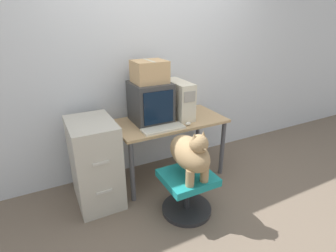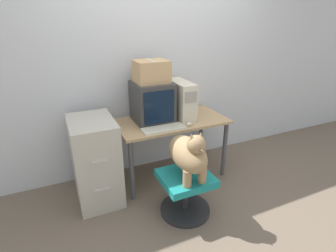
% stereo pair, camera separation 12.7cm
% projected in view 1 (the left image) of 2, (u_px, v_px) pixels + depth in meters
% --- Properties ---
extents(ground_plane, '(12.00, 12.00, 0.00)m').
position_uv_depth(ground_plane, '(183.00, 187.00, 2.98)').
color(ground_plane, '#6B5B4C').
extents(wall_back, '(8.00, 0.05, 2.60)m').
position_uv_depth(wall_back, '(155.00, 63.00, 3.05)').
color(wall_back, silver).
rests_on(wall_back, ground_plane).
extents(desk, '(1.24, 0.63, 0.72)m').
position_uv_depth(desk, '(170.00, 128.00, 3.00)').
color(desk, tan).
rests_on(desk, ground_plane).
extents(crt_monitor, '(0.40, 0.42, 0.44)m').
position_uv_depth(crt_monitor, '(151.00, 102.00, 2.85)').
color(crt_monitor, '#383838').
rests_on(crt_monitor, desk).
extents(pc_tower, '(0.18, 0.48, 0.42)m').
position_uv_depth(pc_tower, '(178.00, 99.00, 2.98)').
color(pc_tower, beige).
rests_on(pc_tower, desk).
extents(keyboard, '(0.45, 0.16, 0.03)m').
position_uv_depth(keyboard, '(163.00, 129.00, 2.70)').
color(keyboard, beige).
rests_on(keyboard, desk).
extents(computer_mouse, '(0.06, 0.04, 0.04)m').
position_uv_depth(computer_mouse, '(188.00, 124.00, 2.80)').
color(computer_mouse, beige).
rests_on(computer_mouse, desk).
extents(office_chair, '(0.49, 0.49, 0.42)m').
position_uv_depth(office_chair, '(187.00, 190.00, 2.53)').
color(office_chair, '#262628').
rests_on(office_chair, ground_plane).
extents(dog, '(0.28, 0.52, 0.50)m').
position_uv_depth(dog, '(191.00, 153.00, 2.34)').
color(dog, '#9E7F56').
rests_on(dog, office_chair).
extents(filing_cabinet, '(0.43, 0.62, 0.88)m').
position_uv_depth(filing_cabinet, '(95.00, 163.00, 2.63)').
color(filing_cabinet, '#B7B2A3').
rests_on(filing_cabinet, ground_plane).
extents(cardboard_box, '(0.34, 0.29, 0.23)m').
position_uv_depth(cardboard_box, '(150.00, 72.00, 2.72)').
color(cardboard_box, tan).
rests_on(cardboard_box, crt_monitor).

